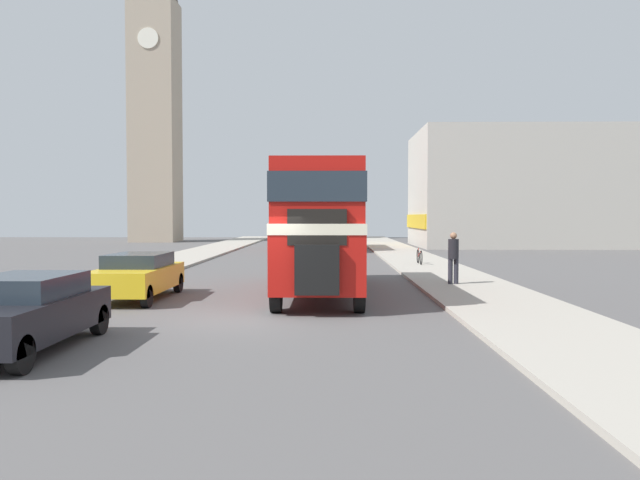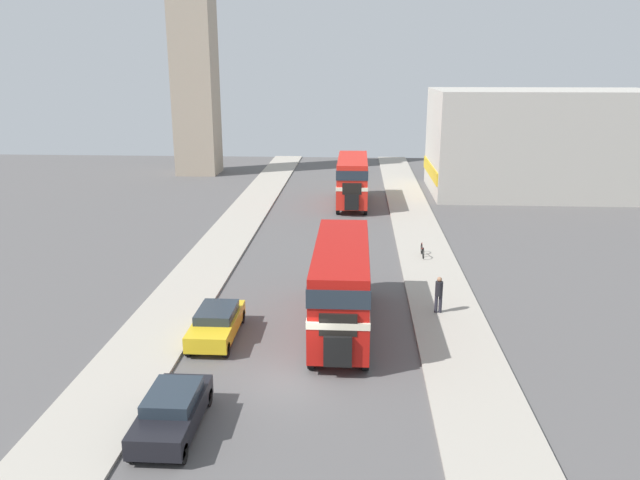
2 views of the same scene
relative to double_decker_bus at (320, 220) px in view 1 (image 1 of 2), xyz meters
name	(u,v)px [view 1 (image 1 of 2)]	position (x,y,z in m)	size (l,w,h in m)	color
ground_plane	(250,320)	(-1.62, -5.13, -2.39)	(120.00, 120.00, 0.00)	#565454
sidewalk_right	(530,318)	(5.13, -5.13, -2.33)	(3.50, 120.00, 0.12)	#A8A093
double_decker_bus	(320,220)	(0.00, 0.00, 0.00)	(2.47, 9.91, 4.01)	#B2140F
bus_distant	(329,217)	(0.25, 26.49, 0.04)	(2.56, 9.42, 4.08)	red
car_parked_near	(23,312)	(-5.37, -8.74, -1.65)	(1.79, 4.26, 1.40)	black
car_parked_mid	(138,275)	(-5.51, -1.41, -1.66)	(1.81, 4.47, 1.37)	gold
pedestrian_walking	(453,255)	(4.68, 1.89, -1.24)	(0.37, 0.37, 1.82)	#282833
bicycle_on_pavement	(419,257)	(4.83, 11.17, -1.91)	(0.05, 1.76, 0.78)	black
church_tower	(155,58)	(-16.95, 41.66, 15.76)	(4.59, 4.59, 35.51)	tan
shop_building_block	(538,189)	(17.84, 32.56, 2.39)	(20.50, 11.54, 9.57)	#B2ADA3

